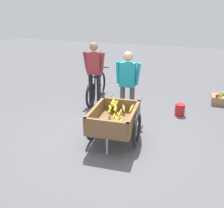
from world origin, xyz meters
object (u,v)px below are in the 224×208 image
Objects in this scene: fruit_cart at (114,121)px; plastic_bucket at (180,110)px; apple_crate at (218,99)px; cyclist_person at (94,68)px; vendor_person at (128,80)px; bicycle at (96,88)px.

fruit_cart is 2.02m from plastic_bucket.
cyclist_person is at bearing -71.06° from apple_crate.
plastic_bucket is at bearing -37.54° from apple_crate.
fruit_cart is at bearing 4.71° from vendor_person.
fruit_cart is 2.27m from bicycle.
fruit_cart is 6.17× the size of plastic_bucket.
apple_crate is at bearing 130.27° from vendor_person.
vendor_person is (-1.13, -0.09, 0.48)m from fruit_cart.
apple_crate is (-0.91, 3.12, -0.23)m from bicycle.
apple_crate is (-1.70, 2.01, -0.80)m from vendor_person.
cyclist_person is (-1.77, -1.18, 0.52)m from fruit_cart.
vendor_person reaches higher than plastic_bucket.
bicycle is (-1.92, -1.20, -0.09)m from fruit_cart.
bicycle is at bearing -173.70° from cyclist_person.
vendor_person is at bearing 54.54° from bicycle.
cyclist_person is 5.78× the size of plastic_bucket.
cyclist_person is (0.15, 0.02, 0.60)m from bicycle.
vendor_person is 1.47m from bicycle.
fruit_cart is 1.23m from vendor_person.
bicycle is 0.62m from cyclist_person.
plastic_bucket is (0.06, 2.23, -0.82)m from cyclist_person.
vendor_person is 0.93× the size of bicycle.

